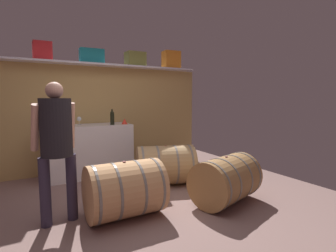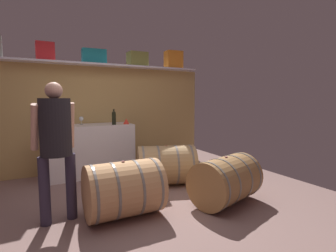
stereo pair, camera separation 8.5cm
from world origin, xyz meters
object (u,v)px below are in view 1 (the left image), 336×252
(work_cabinet, at_px, (88,150))
(wine_barrel_far, at_px, (125,189))
(toolcase_olive, at_px, (135,59))
(winemaker_pouring, at_px, (56,138))
(toolcase_orange, at_px, (171,60))
(wine_bottle_dark, at_px, (112,118))
(wine_barrel_flank, at_px, (226,180))
(wine_barrel_near, at_px, (166,165))
(toolcase_red, at_px, (42,51))
(wine_glass, at_px, (79,119))
(toolcase_teal, at_px, (92,56))
(red_funnel, at_px, (125,121))

(work_cabinet, relative_size, wine_barrel_far, 1.73)
(toolcase_olive, height_order, winemaker_pouring, toolcase_olive)
(toolcase_orange, xyz_separation_m, work_cabinet, (-1.79, -0.22, -1.71))
(toolcase_orange, height_order, wine_bottle_dark, toolcase_orange)
(wine_barrel_far, distance_m, wine_barrel_flank, 1.31)
(wine_bottle_dark, distance_m, wine_barrel_near, 1.29)
(toolcase_red, distance_m, toolcase_olive, 1.63)
(wine_barrel_flank, xyz_separation_m, winemaker_pouring, (-1.96, 0.46, 0.63))
(toolcase_olive, distance_m, wine_glass, 1.58)
(toolcase_orange, bearing_deg, work_cabinet, -168.65)
(toolcase_red, relative_size, toolcase_olive, 0.83)
(toolcase_orange, bearing_deg, toolcase_teal, -175.58)
(toolcase_red, bearing_deg, wine_barrel_flank, -51.33)
(toolcase_orange, distance_m, work_cabinet, 2.49)
(toolcase_teal, distance_m, work_cabinet, 1.68)
(toolcase_teal, distance_m, wine_barrel_near, 2.36)
(wine_bottle_dark, distance_m, wine_glass, 0.58)
(toolcase_teal, distance_m, wine_glass, 1.15)
(toolcase_red, distance_m, work_cabinet, 1.81)
(wine_glass, bearing_deg, work_cabinet, -36.08)
(toolcase_orange, xyz_separation_m, wine_barrel_flank, (-0.50, -2.32, -1.85))
(toolcase_olive, relative_size, wine_barrel_flank, 0.35)
(wine_barrel_near, distance_m, wine_barrel_flank, 1.07)
(toolcase_red, height_order, toolcase_olive, toolcase_red)
(toolcase_teal, bearing_deg, toolcase_orange, 1.94)
(toolcase_olive, bearing_deg, wine_barrel_flank, -83.45)
(wine_barrel_far, relative_size, winemaker_pouring, 0.55)
(toolcase_red, xyz_separation_m, wine_barrel_near, (1.60, -1.30, -1.81))
(wine_bottle_dark, relative_size, winemaker_pouring, 0.18)
(toolcase_teal, height_order, work_cabinet, toolcase_teal)
(wine_glass, bearing_deg, wine_barrel_near, -47.39)
(wine_bottle_dark, relative_size, wine_barrel_flank, 0.27)
(toolcase_teal, bearing_deg, work_cabinet, -124.15)
(red_funnel, xyz_separation_m, wine_barrel_far, (-0.61, -1.69, -0.62))
(toolcase_orange, bearing_deg, wine_barrel_near, -118.34)
(toolcase_orange, bearing_deg, toolcase_olive, -175.58)
(toolcase_red, xyz_separation_m, wine_barrel_flank, (1.93, -2.32, -1.82))
(winemaker_pouring, bearing_deg, toolcase_orange, 28.86)
(toolcase_red, distance_m, wine_barrel_flank, 3.53)
(toolcase_teal, height_order, red_funnel, toolcase_teal)
(work_cabinet, bearing_deg, wine_barrel_near, -48.57)
(wine_bottle_dark, distance_m, wine_barrel_far, 1.86)
(wine_glass, xyz_separation_m, wine_barrel_near, (1.08, -1.17, -0.68))
(toolcase_teal, relative_size, toolcase_orange, 1.17)
(wine_glass, bearing_deg, toolcase_orange, 3.84)
(toolcase_teal, xyz_separation_m, winemaker_pouring, (-0.83, -1.86, -1.17))
(toolcase_teal, relative_size, wine_barrel_far, 0.50)
(wine_glass, distance_m, wine_barrel_flank, 2.70)
(wine_barrel_far, bearing_deg, wine_barrel_flank, -11.30)
(red_funnel, bearing_deg, winemaker_pouring, -130.83)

